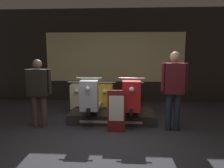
{
  "coord_description": "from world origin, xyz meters",
  "views": [
    {
      "loc": [
        0.43,
        -3.91,
        1.79
      ],
      "look_at": [
        0.03,
        2.1,
        0.85
      ],
      "focal_mm": 35.0,
      "sensor_mm": 36.0,
      "label": 1
    }
  ],
  "objects_px": {
    "scooter_display_right": "(131,97)",
    "person_right_browsing": "(174,85)",
    "scooter_backrow_1": "(107,98)",
    "scooter_display_left": "(93,97)",
    "scooter_backrow_0": "(83,97)",
    "price_sign_board": "(116,111)",
    "scooter_backrow_2": "(132,98)",
    "person_left_browsing": "(38,88)"
  },
  "relations": [
    {
      "from": "scooter_display_right",
      "to": "person_right_browsing",
      "type": "xyz_separation_m",
      "value": [
        0.93,
        -0.64,
        0.43
      ]
    },
    {
      "from": "person_right_browsing",
      "to": "scooter_backrow_1",
      "type": "bearing_deg",
      "value": 134.42
    },
    {
      "from": "scooter_display_left",
      "to": "scooter_backrow_0",
      "type": "height_order",
      "value": "scooter_display_left"
    },
    {
      "from": "price_sign_board",
      "to": "person_right_browsing",
      "type": "bearing_deg",
      "value": 8.54
    },
    {
      "from": "scooter_backrow_1",
      "to": "scooter_backrow_2",
      "type": "bearing_deg",
      "value": 0.0
    },
    {
      "from": "scooter_display_left",
      "to": "person_left_browsing",
      "type": "relative_size",
      "value": 1.14
    },
    {
      "from": "scooter_display_right",
      "to": "price_sign_board",
      "type": "height_order",
      "value": "scooter_display_right"
    },
    {
      "from": "scooter_backrow_0",
      "to": "scooter_backrow_1",
      "type": "relative_size",
      "value": 1.0
    },
    {
      "from": "scooter_backrow_2",
      "to": "person_right_browsing",
      "type": "xyz_separation_m",
      "value": [
        0.87,
        -1.65,
        0.68
      ]
    },
    {
      "from": "scooter_backrow_1",
      "to": "person_right_browsing",
      "type": "relative_size",
      "value": 1.02
    },
    {
      "from": "scooter_display_right",
      "to": "price_sign_board",
      "type": "xyz_separation_m",
      "value": [
        -0.33,
        -0.82,
        -0.13
      ]
    },
    {
      "from": "scooter_display_left",
      "to": "scooter_backrow_1",
      "type": "relative_size",
      "value": 1.0
    },
    {
      "from": "scooter_display_right",
      "to": "person_left_browsing",
      "type": "distance_m",
      "value": 2.24
    },
    {
      "from": "scooter_backrow_2",
      "to": "scooter_backrow_1",
      "type": "bearing_deg",
      "value": 180.0
    },
    {
      "from": "scooter_backrow_0",
      "to": "person_right_browsing",
      "type": "relative_size",
      "value": 1.02
    },
    {
      "from": "scooter_display_left",
      "to": "person_right_browsing",
      "type": "bearing_deg",
      "value": -18.6
    },
    {
      "from": "scooter_backrow_0",
      "to": "scooter_backrow_1",
      "type": "xyz_separation_m",
      "value": [
        0.75,
        0.0,
        0.0
      ]
    },
    {
      "from": "scooter_backrow_2",
      "to": "person_left_browsing",
      "type": "height_order",
      "value": "person_left_browsing"
    },
    {
      "from": "scooter_backrow_0",
      "to": "scooter_display_right",
      "type": "bearing_deg",
      "value": -35.24
    },
    {
      "from": "scooter_display_left",
      "to": "scooter_backrow_1",
      "type": "distance_m",
      "value": 1.08
    },
    {
      "from": "person_left_browsing",
      "to": "person_right_browsing",
      "type": "relative_size",
      "value": 0.9
    },
    {
      "from": "person_right_browsing",
      "to": "price_sign_board",
      "type": "bearing_deg",
      "value": -171.46
    },
    {
      "from": "scooter_backrow_1",
      "to": "scooter_backrow_2",
      "type": "distance_m",
      "value": 0.75
    },
    {
      "from": "scooter_backrow_0",
      "to": "person_left_browsing",
      "type": "relative_size",
      "value": 1.14
    },
    {
      "from": "scooter_display_left",
      "to": "scooter_backrow_2",
      "type": "bearing_deg",
      "value": 44.94
    },
    {
      "from": "scooter_display_left",
      "to": "person_right_browsing",
      "type": "xyz_separation_m",
      "value": [
        1.89,
        -0.64,
        0.43
      ]
    },
    {
      "from": "person_right_browsing",
      "to": "price_sign_board",
      "type": "relative_size",
      "value": 1.88
    },
    {
      "from": "scooter_backrow_1",
      "to": "price_sign_board",
      "type": "relative_size",
      "value": 1.93
    },
    {
      "from": "scooter_backrow_2",
      "to": "person_left_browsing",
      "type": "distance_m",
      "value": 2.8
    },
    {
      "from": "scooter_display_left",
      "to": "scooter_display_right",
      "type": "bearing_deg",
      "value": 0.0
    },
    {
      "from": "scooter_backrow_2",
      "to": "person_right_browsing",
      "type": "height_order",
      "value": "person_right_browsing"
    },
    {
      "from": "scooter_backrow_2",
      "to": "price_sign_board",
      "type": "relative_size",
      "value": 1.93
    },
    {
      "from": "scooter_display_left",
      "to": "scooter_backrow_2",
      "type": "distance_m",
      "value": 1.46
    },
    {
      "from": "scooter_display_left",
      "to": "price_sign_board",
      "type": "xyz_separation_m",
      "value": [
        0.63,
        -0.82,
        -0.13
      ]
    },
    {
      "from": "scooter_backrow_0",
      "to": "scooter_backrow_2",
      "type": "distance_m",
      "value": 1.5
    },
    {
      "from": "scooter_display_left",
      "to": "price_sign_board",
      "type": "height_order",
      "value": "scooter_display_left"
    },
    {
      "from": "scooter_display_left",
      "to": "scooter_backrow_0",
      "type": "bearing_deg",
      "value": 115.46
    },
    {
      "from": "scooter_backrow_2",
      "to": "price_sign_board",
      "type": "bearing_deg",
      "value": -101.97
    },
    {
      "from": "scooter_display_left",
      "to": "scooter_backrow_0",
      "type": "relative_size",
      "value": 1.0
    },
    {
      "from": "scooter_display_right",
      "to": "person_right_browsing",
      "type": "height_order",
      "value": "person_right_browsing"
    },
    {
      "from": "scooter_display_right",
      "to": "scooter_backrow_0",
      "type": "xyz_separation_m",
      "value": [
        -1.44,
        1.02,
        -0.24
      ]
    },
    {
      "from": "scooter_display_right",
      "to": "person_right_browsing",
      "type": "bearing_deg",
      "value": -34.3
    }
  ]
}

